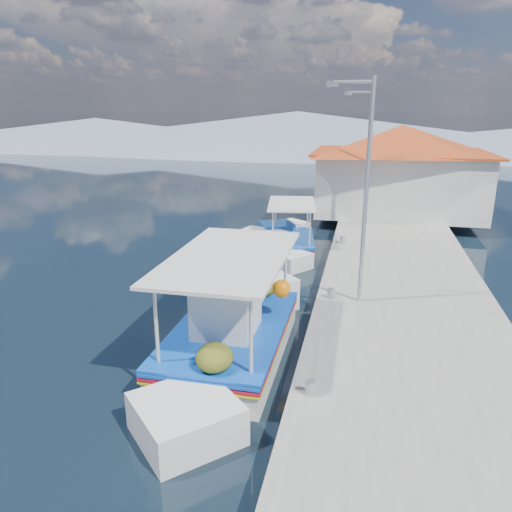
# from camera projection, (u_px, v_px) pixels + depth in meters

# --- Properties ---
(ground) EXTENTS (160.00, 160.00, 0.00)m
(ground) POSITION_uv_depth(u_px,v_px,m) (181.00, 331.00, 12.95)
(ground) COLOR black
(ground) RESTS_ON ground
(quay) EXTENTS (5.00, 44.00, 0.50)m
(quay) POSITION_uv_depth(u_px,v_px,m) (398.00, 268.00, 17.22)
(quay) COLOR #9D9A93
(quay) RESTS_ON ground
(bollards) EXTENTS (0.20, 17.20, 0.30)m
(bollards) POSITION_uv_depth(u_px,v_px,m) (338.00, 260.00, 16.85)
(bollards) COLOR #A5A8AD
(bollards) RESTS_ON quay
(main_caique) EXTENTS (2.58, 8.59, 2.83)m
(main_caique) POSITION_uv_depth(u_px,v_px,m) (232.00, 334.00, 11.59)
(main_caique) COLOR silver
(main_caique) RESTS_ON ground
(caique_green_canopy) EXTENTS (2.39, 6.00, 2.27)m
(caique_green_canopy) POSITION_uv_depth(u_px,v_px,m) (291.00, 243.00, 20.02)
(caique_green_canopy) COLOR silver
(caique_green_canopy) RESTS_ON ground
(caique_blue_hull) EXTENTS (3.26, 6.27, 1.17)m
(caique_blue_hull) POSITION_uv_depth(u_px,v_px,m) (248.00, 248.00, 19.41)
(caique_blue_hull) COLOR #1A52A0
(caique_blue_hull) RESTS_ON ground
(harbor_building) EXTENTS (10.49, 10.49, 4.40)m
(harbor_building) POSITION_uv_depth(u_px,v_px,m) (399.00, 168.00, 24.80)
(harbor_building) COLOR silver
(harbor_building) RESTS_ON quay
(lamp_post_near) EXTENTS (1.21, 0.14, 6.00)m
(lamp_post_near) POSITION_uv_depth(u_px,v_px,m) (363.00, 182.00, 12.73)
(lamp_post_near) COLOR #A5A8AD
(lamp_post_near) RESTS_ON quay
(lamp_post_far) EXTENTS (1.21, 0.14, 6.00)m
(lamp_post_far) POSITION_uv_depth(u_px,v_px,m) (366.00, 152.00, 21.11)
(lamp_post_far) COLOR #A5A8AD
(lamp_post_far) RESTS_ON quay
(mountain_ridge) EXTENTS (171.40, 96.00, 5.50)m
(mountain_ridge) POSITION_uv_depth(u_px,v_px,m) (385.00, 137.00, 63.14)
(mountain_ridge) COLOR slate
(mountain_ridge) RESTS_ON ground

